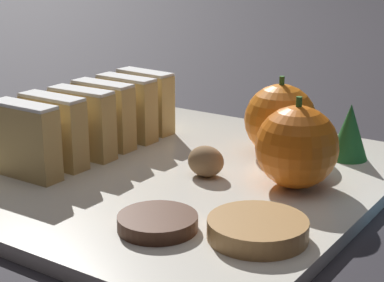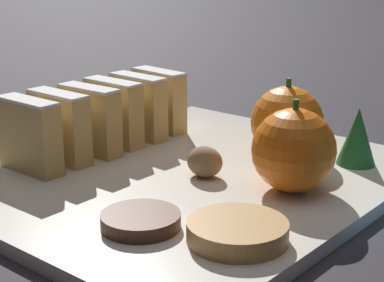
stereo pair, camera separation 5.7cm
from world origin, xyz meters
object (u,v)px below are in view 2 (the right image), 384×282
object	(u,v)px
orange_near	(287,122)
chocolate_cookie	(141,221)
orange_far	(294,150)
walnut	(205,162)

from	to	relation	value
orange_near	chocolate_cookie	size ratio (longest dim) A/B	1.33
orange_far	walnut	world-z (taller)	orange_far
orange_near	walnut	world-z (taller)	orange_near
orange_far	chocolate_cookie	bearing A→B (deg)	-108.41
orange_far	chocolate_cookie	size ratio (longest dim) A/B	1.34
orange_near	chocolate_cookie	world-z (taller)	orange_near
walnut	chocolate_cookie	distance (m)	0.12
orange_near	orange_far	distance (m)	0.09
orange_far	orange_near	bearing A→B (deg)	125.50
orange_near	chocolate_cookie	distance (m)	0.21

